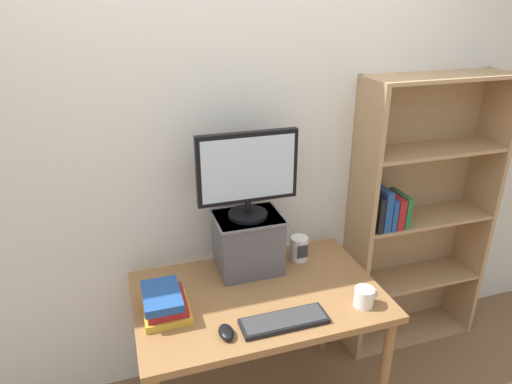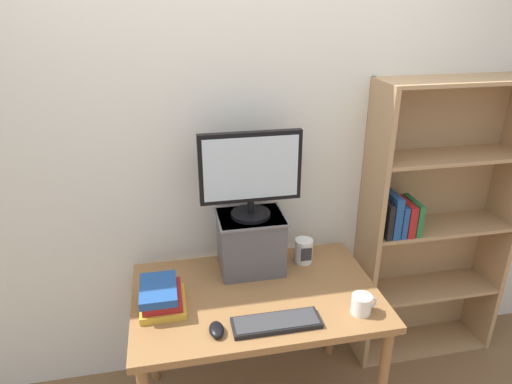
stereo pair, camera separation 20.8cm
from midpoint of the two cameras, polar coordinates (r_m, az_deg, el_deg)
back_wall at (r=2.41m, az=-5.64°, el=4.35°), size 7.00×0.08×2.60m
desk at (r=2.30m, az=-2.38°, el=-14.34°), size 1.18×0.75×0.76m
bookshelf_unit at (r=2.87m, az=17.28°, el=-2.86°), size 0.86×0.28×1.70m
riser_box at (r=2.35m, az=-3.55°, el=-6.30°), size 0.34×0.27×0.31m
computer_monitor at (r=2.18m, az=-3.79°, el=2.34°), size 0.50×0.20×0.43m
keyboard at (r=2.07m, az=0.54°, el=-15.91°), size 0.39×0.13×0.02m
computer_mouse at (r=2.01m, az=-6.85°, el=-17.11°), size 0.06×0.10×0.04m
book_stack at (r=2.15m, az=-14.16°, el=-13.39°), size 0.21×0.24×0.12m
coffee_mug at (r=2.18m, az=10.70°, el=-12.86°), size 0.12×0.09×0.09m
desk_speaker at (r=2.47m, az=2.99°, el=-7.10°), size 0.10×0.10×0.13m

